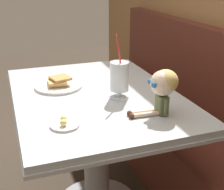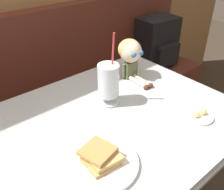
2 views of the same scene
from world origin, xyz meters
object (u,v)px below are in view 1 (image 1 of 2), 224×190
(toast_plate, at_px, (59,85))
(seated_doll, at_px, (163,86))
(butter_saucer, at_px, (65,124))
(butter_knife, at_px, (114,65))
(milkshake_glass, at_px, (119,78))

(toast_plate, bearing_deg, seated_doll, 37.34)
(butter_saucer, xyz_separation_m, butter_knife, (-0.74, 0.48, -0.00))
(butter_saucer, distance_m, butter_knife, 0.88)
(seated_doll, bearing_deg, butter_saucer, -93.02)
(milkshake_glass, height_order, butter_saucer, milkshake_glass)
(butter_saucer, bearing_deg, milkshake_glass, 123.54)
(butter_saucer, height_order, seated_doll, seated_doll)
(butter_knife, bearing_deg, toast_plate, -55.40)
(toast_plate, xyz_separation_m, butter_saucer, (0.45, -0.06, -0.01))
(butter_saucer, relative_size, seated_doll, 0.54)
(toast_plate, height_order, milkshake_glass, milkshake_glass)
(milkshake_glass, xyz_separation_m, seated_doll, (0.23, 0.11, 0.03))
(toast_plate, distance_m, butter_knife, 0.51)
(toast_plate, distance_m, seated_doll, 0.61)
(butter_knife, relative_size, seated_doll, 1.06)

